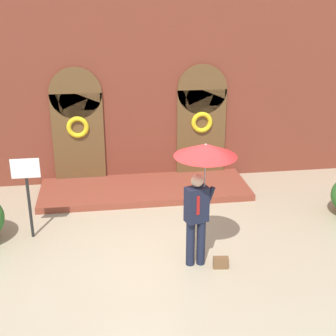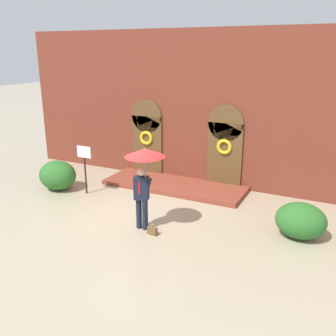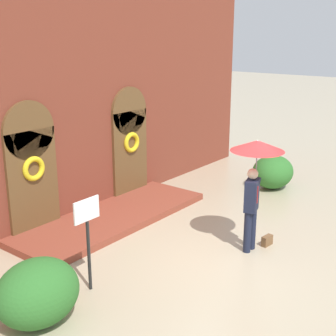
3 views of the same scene
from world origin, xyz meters
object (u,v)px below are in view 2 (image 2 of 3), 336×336
at_px(shrub_right, 301,221).
at_px(sign_post, 85,162).
at_px(person_with_umbrella, 144,165).
at_px(shrub_left, 58,175).
at_px(handbag, 152,231).

bearing_deg(shrub_right, sign_post, 179.63).
bearing_deg(person_with_umbrella, shrub_left, 162.52).
xyz_separation_m(person_with_umbrella, shrub_right, (3.98, 1.45, -1.43)).
xyz_separation_m(handbag, shrub_right, (3.64, 1.65, 0.37)).
xyz_separation_m(sign_post, shrub_left, (-1.19, -0.10, -0.63)).
bearing_deg(shrub_right, person_with_umbrella, -159.97).
height_order(handbag, sign_post, sign_post).
height_order(shrub_left, shrub_right, shrub_left).
xyz_separation_m(shrub_left, shrub_right, (8.40, 0.06, -0.05)).
distance_m(handbag, sign_post, 4.10).
relative_size(shrub_left, shrub_right, 1.02).
relative_size(handbag, shrub_left, 0.20).
bearing_deg(shrub_left, person_with_umbrella, -17.48).
height_order(handbag, shrub_left, shrub_left).
distance_m(person_with_umbrella, shrub_right, 4.47).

